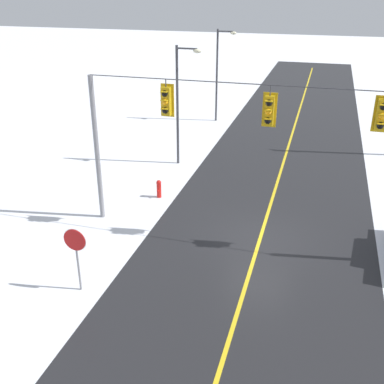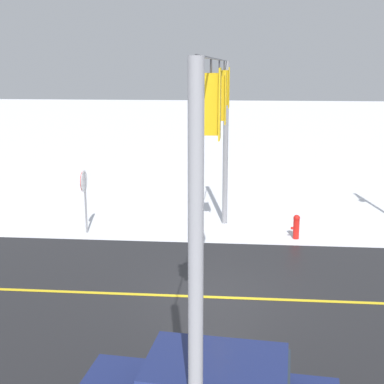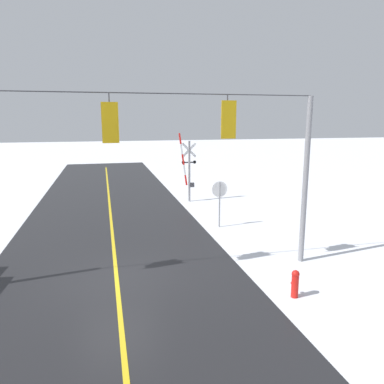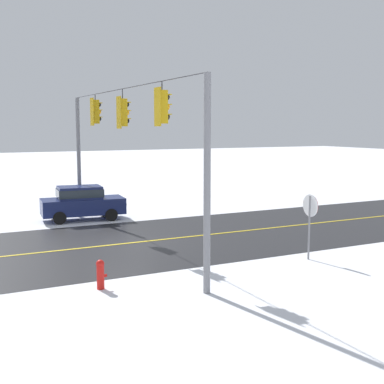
# 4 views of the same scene
# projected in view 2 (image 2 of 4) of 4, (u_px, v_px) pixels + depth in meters

# --- Properties ---
(ground_plane) EXTENTS (160.00, 160.00, 0.00)m
(ground_plane) POSITION_uv_depth(u_px,v_px,m) (217.00, 298.00, 14.48)
(ground_plane) COLOR white
(signal_span) EXTENTS (14.20, 0.47, 6.22)m
(signal_span) POSITION_uv_depth(u_px,v_px,m) (218.00, 139.00, 13.51)
(signal_span) COLOR gray
(signal_span) RESTS_ON ground
(stop_sign) EXTENTS (0.80, 0.09, 2.35)m
(stop_sign) POSITION_uv_depth(u_px,v_px,m) (84.00, 187.00, 19.68)
(stop_sign) COLOR gray
(stop_sign) RESTS_ON ground
(fire_hydrant) EXTENTS (0.24, 0.31, 0.88)m
(fire_hydrant) POSITION_uv_depth(u_px,v_px,m) (296.00, 226.00, 19.27)
(fire_hydrant) COLOR red
(fire_hydrant) RESTS_ON ground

